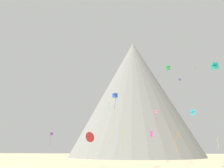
% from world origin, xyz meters
% --- Properties ---
extents(bush_mid_center, '(3.27, 3.27, 1.01)m').
position_xyz_m(bush_mid_center, '(-3.90, 18.53, 0.51)').
color(bush_mid_center, '#477238').
rests_on(bush_mid_center, ground_plane).
extents(rock_massif, '(76.86, 76.86, 69.69)m').
position_xyz_m(rock_massif, '(0.78, 103.67, 33.85)').
color(rock_massif, gray).
rests_on(rock_massif, ground_plane).
extents(kite_red_low, '(2.04, 2.17, 2.36)m').
position_xyz_m(kite_red_low, '(-6.86, 18.81, 7.05)').
color(kite_red_low, red).
extents(kite_green_high, '(1.50, 1.49, 4.19)m').
position_xyz_m(kite_green_high, '(14.48, 44.52, 31.71)').
color(kite_green_high, green).
extents(kite_cyan_low, '(1.49, 1.41, 1.66)m').
position_xyz_m(kite_cyan_low, '(18.54, 30.28, 13.85)').
color(kite_cyan_low, '#33BCDB').
extents(kite_blue_mid, '(1.48, 1.48, 4.27)m').
position_xyz_m(kite_blue_mid, '(-1.85, 25.39, 18.01)').
color(kite_blue_mid, blue).
extents(kite_white_mid, '(0.46, 1.13, 5.15)m').
position_xyz_m(kite_white_mid, '(-6.74, 49.18, 20.86)').
color(kite_white_mid, white).
extents(kite_magenta_low, '(1.29, 2.53, 2.55)m').
position_xyz_m(kite_magenta_low, '(8.24, 55.19, 9.82)').
color(kite_magenta_low, '#D1339E').
extents(kite_pink_mid, '(0.82, 0.80, 3.57)m').
position_xyz_m(kite_pink_mid, '(9.07, 35.09, 14.88)').
color(kite_pink_mid, pink).
extents(kite_yellow_low, '(0.71, 0.82, 3.55)m').
position_xyz_m(kite_yellow_low, '(27.93, 43.96, 7.08)').
color(kite_yellow_low, yellow).
extents(kite_violet_low, '(1.09, 1.12, 3.96)m').
position_xyz_m(kite_violet_low, '(-21.23, 32.06, 8.68)').
color(kite_violet_low, purple).
extents(kite_rainbow_high, '(0.86, 1.43, 5.01)m').
position_xyz_m(kite_rainbow_high, '(26.40, 56.25, 34.77)').
color(kite_rainbow_high, '#E5668C').
extents(kite_indigo_high, '(1.03, 1.06, 1.02)m').
position_xyz_m(kite_indigo_high, '(19.79, 54.70, 30.16)').
color(kite_indigo_high, '#5138B2').
extents(kite_teal_mid, '(1.49, 1.49, 1.35)m').
position_xyz_m(kite_teal_mid, '(22.05, 19.19, 22.85)').
color(kite_teal_mid, teal).
extents(kite_orange_low, '(1.37, 2.21, 6.52)m').
position_xyz_m(kite_orange_low, '(16.14, 50.15, 8.70)').
color(kite_orange_low, orange).
extents(kite_lime_low, '(0.52, 0.76, 5.45)m').
position_xyz_m(kite_lime_low, '(0.38, 21.60, 7.24)').
color(kite_lime_low, '#8CD133').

